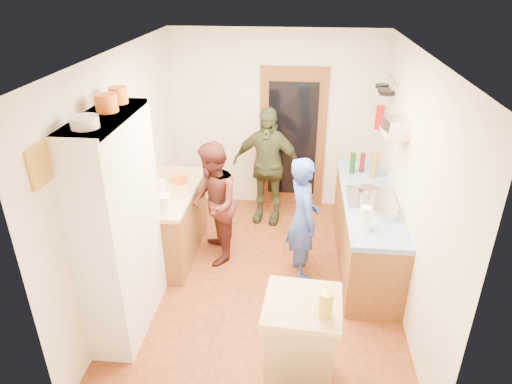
# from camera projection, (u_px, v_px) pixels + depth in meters

# --- Properties ---
(floor) EXTENTS (3.00, 4.00, 0.02)m
(floor) POSITION_uv_depth(u_px,v_px,m) (263.00, 279.00, 5.40)
(floor) COLOR brown
(floor) RESTS_ON ground
(ceiling) EXTENTS (3.00, 4.00, 0.02)m
(ceiling) POSITION_uv_depth(u_px,v_px,m) (266.00, 51.00, 4.24)
(ceiling) COLOR silver
(ceiling) RESTS_ON ground
(wall_back) EXTENTS (3.00, 0.02, 2.60)m
(wall_back) POSITION_uv_depth(u_px,v_px,m) (276.00, 122.00, 6.61)
(wall_back) COLOR silver
(wall_back) RESTS_ON ground
(wall_front) EXTENTS (3.00, 0.02, 2.60)m
(wall_front) POSITION_uv_depth(u_px,v_px,m) (239.00, 305.00, 3.03)
(wall_front) COLOR silver
(wall_front) RESTS_ON ground
(wall_left) EXTENTS (0.02, 4.00, 2.60)m
(wall_left) POSITION_uv_depth(u_px,v_px,m) (126.00, 173.00, 4.95)
(wall_left) COLOR silver
(wall_left) RESTS_ON ground
(wall_right) EXTENTS (0.02, 4.00, 2.60)m
(wall_right) POSITION_uv_depth(u_px,v_px,m) (411.00, 185.00, 4.68)
(wall_right) COLOR silver
(wall_right) RESTS_ON ground
(door_frame) EXTENTS (0.95, 0.06, 2.10)m
(door_frame) POSITION_uv_depth(u_px,v_px,m) (292.00, 139.00, 6.66)
(door_frame) COLOR brown
(door_frame) RESTS_ON ground
(door_glass) EXTENTS (0.70, 0.02, 1.70)m
(door_glass) POSITION_uv_depth(u_px,v_px,m) (292.00, 140.00, 6.63)
(door_glass) COLOR black
(door_glass) RESTS_ON door_frame
(hutch_body) EXTENTS (0.40, 1.20, 2.20)m
(hutch_body) POSITION_uv_depth(u_px,v_px,m) (120.00, 228.00, 4.31)
(hutch_body) COLOR white
(hutch_body) RESTS_ON ground
(hutch_top_shelf) EXTENTS (0.40, 1.14, 0.04)m
(hutch_top_shelf) POSITION_uv_depth(u_px,v_px,m) (103.00, 117.00, 3.83)
(hutch_top_shelf) COLOR white
(hutch_top_shelf) RESTS_ON hutch_body
(plate_stack) EXTENTS (0.22, 0.22, 0.09)m
(plate_stack) POSITION_uv_depth(u_px,v_px,m) (85.00, 122.00, 3.50)
(plate_stack) COLOR white
(plate_stack) RESTS_ON hutch_top_shelf
(orange_pot_a) EXTENTS (0.19, 0.19, 0.15)m
(orange_pot_a) POSITION_uv_depth(u_px,v_px,m) (106.00, 103.00, 3.88)
(orange_pot_a) COLOR orange
(orange_pot_a) RESTS_ON hutch_top_shelf
(orange_pot_b) EXTENTS (0.17, 0.17, 0.15)m
(orange_pot_b) POSITION_uv_depth(u_px,v_px,m) (118.00, 95.00, 4.12)
(orange_pot_b) COLOR orange
(orange_pot_b) RESTS_ON hutch_top_shelf
(left_counter_base) EXTENTS (0.60, 1.40, 0.85)m
(left_counter_base) POSITION_uv_depth(u_px,v_px,m) (171.00, 224.00, 5.71)
(left_counter_base) COLOR #8F5F30
(left_counter_base) RESTS_ON ground
(left_counter_top) EXTENTS (0.64, 1.44, 0.05)m
(left_counter_top) POSITION_uv_depth(u_px,v_px,m) (168.00, 191.00, 5.51)
(left_counter_top) COLOR #D5B473
(left_counter_top) RESTS_ON left_counter_base
(toaster) EXTENTS (0.25, 0.17, 0.18)m
(toaster) POSITION_uv_depth(u_px,v_px,m) (159.00, 203.00, 5.00)
(toaster) COLOR white
(toaster) RESTS_ON left_counter_top
(kettle) EXTENTS (0.17, 0.17, 0.18)m
(kettle) POSITION_uv_depth(u_px,v_px,m) (160.00, 189.00, 5.33)
(kettle) COLOR white
(kettle) RESTS_ON left_counter_top
(orange_bowl) EXTENTS (0.22, 0.22, 0.09)m
(orange_bowl) POSITION_uv_depth(u_px,v_px,m) (179.00, 179.00, 5.68)
(orange_bowl) COLOR orange
(orange_bowl) RESTS_ON left_counter_top
(chopping_board) EXTENTS (0.35, 0.29, 0.02)m
(chopping_board) POSITION_uv_depth(u_px,v_px,m) (181.00, 171.00, 5.97)
(chopping_board) COLOR #D5B473
(chopping_board) RESTS_ON left_counter_top
(right_counter_base) EXTENTS (0.60, 2.20, 0.84)m
(right_counter_base) POSITION_uv_depth(u_px,v_px,m) (365.00, 232.00, 5.55)
(right_counter_base) COLOR #8F5F30
(right_counter_base) RESTS_ON ground
(right_counter_top) EXTENTS (0.62, 2.22, 0.06)m
(right_counter_top) POSITION_uv_depth(u_px,v_px,m) (369.00, 199.00, 5.35)
(right_counter_top) COLOR #1450A6
(right_counter_top) RESTS_ON right_counter_base
(hob) EXTENTS (0.55, 0.58, 0.04)m
(hob) POSITION_uv_depth(u_px,v_px,m) (371.00, 198.00, 5.25)
(hob) COLOR silver
(hob) RESTS_ON right_counter_top
(pot_on_hob) EXTENTS (0.20, 0.20, 0.13)m
(pot_on_hob) POSITION_uv_depth(u_px,v_px,m) (367.00, 192.00, 5.21)
(pot_on_hob) COLOR silver
(pot_on_hob) RESTS_ON hob
(bottle_a) EXTENTS (0.09, 0.09, 0.28)m
(bottle_a) POSITION_uv_depth(u_px,v_px,m) (353.00, 163.00, 5.89)
(bottle_a) COLOR #143F14
(bottle_a) RESTS_ON right_counter_top
(bottle_b) EXTENTS (0.07, 0.07, 0.26)m
(bottle_b) POSITION_uv_depth(u_px,v_px,m) (362.00, 162.00, 5.93)
(bottle_b) COLOR #591419
(bottle_b) RESTS_ON right_counter_top
(bottle_c) EXTENTS (0.10, 0.10, 0.34)m
(bottle_c) POSITION_uv_depth(u_px,v_px,m) (374.00, 165.00, 5.76)
(bottle_c) COLOR olive
(bottle_c) RESTS_ON right_counter_top
(paper_towel) EXTENTS (0.15, 0.15, 0.25)m
(paper_towel) POSITION_uv_depth(u_px,v_px,m) (365.00, 218.00, 4.62)
(paper_towel) COLOR white
(paper_towel) RESTS_ON right_counter_top
(mixing_bowl) EXTENTS (0.33, 0.33, 0.10)m
(mixing_bowl) POSITION_uv_depth(u_px,v_px,m) (385.00, 213.00, 4.88)
(mixing_bowl) COLOR silver
(mixing_bowl) RESTS_ON right_counter_top
(island_base) EXTENTS (0.58, 0.58, 0.86)m
(island_base) POSITION_uv_depth(u_px,v_px,m) (300.00, 347.00, 3.85)
(island_base) COLOR #D5B473
(island_base) RESTS_ON ground
(island_top) EXTENTS (0.66, 0.66, 0.05)m
(island_top) POSITION_uv_depth(u_px,v_px,m) (303.00, 305.00, 3.65)
(island_top) COLOR #D5B473
(island_top) RESTS_ON island_base
(cutting_board) EXTENTS (0.37, 0.30, 0.02)m
(cutting_board) POSITION_uv_depth(u_px,v_px,m) (297.00, 299.00, 3.70)
(cutting_board) COLOR white
(cutting_board) RESTS_ON island_top
(oil_jar) EXTENTS (0.11, 0.11, 0.21)m
(oil_jar) POSITION_uv_depth(u_px,v_px,m) (326.00, 304.00, 3.46)
(oil_jar) COLOR #AD9E2D
(oil_jar) RESTS_ON island_top
(pan_rail) EXTENTS (0.02, 0.65, 0.02)m
(pan_rail) POSITION_uv_depth(u_px,v_px,m) (391.00, 79.00, 5.72)
(pan_rail) COLOR silver
(pan_rail) RESTS_ON wall_right
(pan_hang_a) EXTENTS (0.18, 0.18, 0.05)m
(pan_hang_a) POSITION_uv_depth(u_px,v_px,m) (387.00, 93.00, 5.62)
(pan_hang_a) COLOR black
(pan_hang_a) RESTS_ON pan_rail
(pan_hang_b) EXTENTS (0.16, 0.16, 0.05)m
(pan_hang_b) POSITION_uv_depth(u_px,v_px,m) (384.00, 90.00, 5.81)
(pan_hang_b) COLOR black
(pan_hang_b) RESTS_ON pan_rail
(pan_hang_c) EXTENTS (0.17, 0.17, 0.05)m
(pan_hang_c) POSITION_uv_depth(u_px,v_px,m) (382.00, 86.00, 5.98)
(pan_hang_c) COLOR black
(pan_hang_c) RESTS_ON pan_rail
(wall_shelf) EXTENTS (0.26, 0.42, 0.03)m
(wall_shelf) POSITION_uv_depth(u_px,v_px,m) (394.00, 133.00, 4.92)
(wall_shelf) COLOR #D5B473
(wall_shelf) RESTS_ON wall_right
(radio) EXTENTS (0.26, 0.33, 0.15)m
(radio) POSITION_uv_depth(u_px,v_px,m) (396.00, 125.00, 4.88)
(radio) COLOR silver
(radio) RESTS_ON wall_shelf
(ext_bracket) EXTENTS (0.06, 0.10, 0.04)m
(ext_bracket) POSITION_uv_depth(u_px,v_px,m) (384.00, 121.00, 6.14)
(ext_bracket) COLOR black
(ext_bracket) RESTS_ON wall_right
(fire_extinguisher) EXTENTS (0.11, 0.11, 0.32)m
(fire_extinguisher) POSITION_uv_depth(u_px,v_px,m) (379.00, 117.00, 6.12)
(fire_extinguisher) COLOR red
(fire_extinguisher) RESTS_ON wall_right
(picture_frame) EXTENTS (0.03, 0.25, 0.30)m
(picture_frame) POSITION_uv_depth(u_px,v_px,m) (40.00, 165.00, 3.23)
(picture_frame) COLOR gold
(picture_frame) RESTS_ON wall_left
(person_hob) EXTENTS (0.50, 0.62, 1.49)m
(person_hob) POSITION_uv_depth(u_px,v_px,m) (306.00, 219.00, 5.17)
(person_hob) COLOR #2D4AA4
(person_hob) RESTS_ON ground
(person_left) EXTENTS (0.74, 0.86, 1.53)m
(person_left) POSITION_uv_depth(u_px,v_px,m) (215.00, 203.00, 5.49)
(person_left) COLOR #4A1E1A
(person_left) RESTS_ON ground
(person_back) EXTENTS (1.04, 0.58, 1.68)m
(person_back) POSITION_uv_depth(u_px,v_px,m) (268.00, 166.00, 6.31)
(person_back) COLOR #32381F
(person_back) RESTS_ON ground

